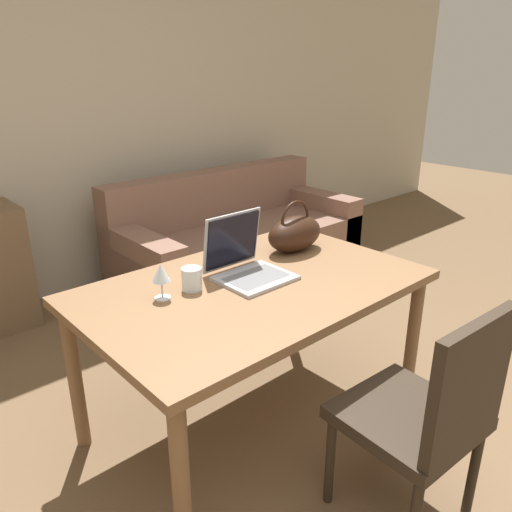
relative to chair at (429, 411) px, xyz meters
name	(u,v)px	position (x,y,z in m)	size (l,w,h in m)	color
wall_back	(28,106)	(-0.20, 2.90, 0.86)	(10.00, 0.06, 2.70)	#BCB29E
dining_table	(254,299)	(-0.07, 0.81, 0.16)	(1.45, 0.93, 0.73)	brown
chair	(429,411)	(0.00, 0.00, 0.00)	(0.47, 0.47, 0.89)	#2D2319
couch	(237,242)	(1.03, 2.24, -0.21)	(1.97, 0.86, 0.82)	#7F5B4C
laptop	(244,260)	(-0.05, 0.91, 0.30)	(0.31, 0.31, 0.27)	#ADADB2
drinking_glass	(192,279)	(-0.31, 0.93, 0.28)	(0.08, 0.08, 0.10)	silver
wine_glass	(161,274)	(-0.45, 0.94, 0.34)	(0.07, 0.07, 0.15)	silver
handbag	(295,233)	(0.35, 0.98, 0.32)	(0.32, 0.18, 0.26)	black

